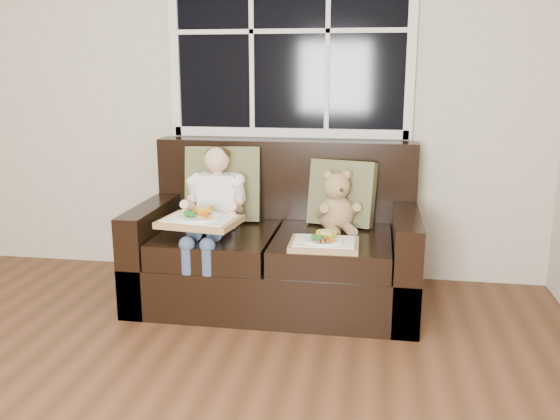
% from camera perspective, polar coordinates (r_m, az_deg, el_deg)
% --- Properties ---
extents(window_back, '(1.62, 0.04, 1.37)m').
position_cam_1_polar(window_back, '(4.01, 0.93, 16.83)').
color(window_back, black).
rests_on(window_back, room_walls).
extents(loveseat, '(1.70, 0.92, 0.96)m').
position_cam_1_polar(loveseat, '(3.71, -0.21, -3.88)').
color(loveseat, black).
rests_on(loveseat, ground).
extents(pillow_left, '(0.50, 0.27, 0.49)m').
position_cam_1_polar(pillow_left, '(3.84, -5.49, 2.49)').
color(pillow_left, brown).
rests_on(pillow_left, loveseat).
extents(pillow_right, '(0.44, 0.27, 0.42)m').
position_cam_1_polar(pillow_right, '(3.73, 5.98, 1.61)').
color(pillow_right, brown).
rests_on(pillow_right, loveseat).
extents(child, '(0.34, 0.58, 0.77)m').
position_cam_1_polar(child, '(3.60, -6.36, 0.68)').
color(child, white).
rests_on(child, loveseat).
extents(teddy_bear, '(0.27, 0.32, 0.39)m').
position_cam_1_polar(teddy_bear, '(3.61, 5.42, 0.42)').
color(teddy_bear, '#9D7653').
rests_on(teddy_bear, loveseat).
extents(tray_left, '(0.47, 0.38, 0.10)m').
position_cam_1_polar(tray_left, '(3.41, -7.71, -0.91)').
color(tray_left, '#AC7F4E').
rests_on(tray_left, child).
extents(tray_right, '(0.39, 0.30, 0.09)m').
position_cam_1_polar(tray_right, '(3.29, 4.28, -3.13)').
color(tray_right, '#AC7F4E').
rests_on(tray_right, loveseat).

